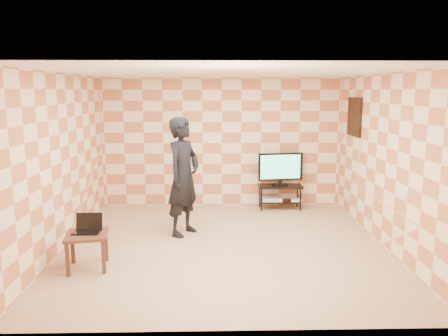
% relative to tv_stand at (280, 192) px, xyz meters
% --- Properties ---
extents(floor, '(5.00, 5.00, 0.00)m').
position_rel_tv_stand_xyz_m(floor, '(-1.20, -2.19, -0.36)').
color(floor, tan).
rests_on(floor, ground).
extents(wall_back, '(5.00, 0.02, 2.70)m').
position_rel_tv_stand_xyz_m(wall_back, '(-1.20, 0.31, 0.99)').
color(wall_back, beige).
rests_on(wall_back, ground).
extents(wall_front, '(5.00, 0.02, 2.70)m').
position_rel_tv_stand_xyz_m(wall_front, '(-1.20, -4.69, 0.99)').
color(wall_front, beige).
rests_on(wall_front, ground).
extents(wall_left, '(0.02, 5.00, 2.70)m').
position_rel_tv_stand_xyz_m(wall_left, '(-3.70, -2.19, 0.99)').
color(wall_left, beige).
rests_on(wall_left, ground).
extents(wall_right, '(0.02, 5.00, 2.70)m').
position_rel_tv_stand_xyz_m(wall_right, '(1.30, -2.19, 0.99)').
color(wall_right, beige).
rests_on(wall_right, ground).
extents(ceiling, '(5.00, 5.00, 0.02)m').
position_rel_tv_stand_xyz_m(ceiling, '(-1.20, -2.19, 2.34)').
color(ceiling, white).
rests_on(ceiling, wall_back).
extents(wall_art, '(0.04, 0.72, 0.72)m').
position_rel_tv_stand_xyz_m(wall_art, '(1.27, -0.64, 1.59)').
color(wall_art, black).
rests_on(wall_art, wall_right).
extents(tv_stand, '(0.91, 0.41, 0.50)m').
position_rel_tv_stand_xyz_m(tv_stand, '(0.00, 0.00, 0.00)').
color(tv_stand, black).
rests_on(tv_stand, floor).
extents(tv, '(0.93, 0.21, 0.68)m').
position_rel_tv_stand_xyz_m(tv, '(-0.00, -0.00, 0.51)').
color(tv, black).
rests_on(tv, tv_stand).
extents(dvd_player, '(0.42, 0.30, 0.07)m').
position_rel_tv_stand_xyz_m(dvd_player, '(-0.18, 0.01, -0.16)').
color(dvd_player, silver).
rests_on(dvd_player, tv_stand).
extents(game_console, '(0.23, 0.18, 0.05)m').
position_rel_tv_stand_xyz_m(game_console, '(0.34, -0.05, -0.17)').
color(game_console, silver).
rests_on(game_console, tv_stand).
extents(side_table, '(0.64, 0.64, 0.50)m').
position_rel_tv_stand_xyz_m(side_table, '(-3.12, -3.04, 0.05)').
color(side_table, '#3D251A').
rests_on(side_table, floor).
extents(laptop, '(0.37, 0.29, 0.24)m').
position_rel_tv_stand_xyz_m(laptop, '(-3.13, -2.95, 0.19)').
color(laptop, black).
rests_on(laptop, side_table).
extents(person, '(0.79, 0.87, 2.01)m').
position_rel_tv_stand_xyz_m(person, '(-1.89, -1.58, 0.64)').
color(person, black).
rests_on(person, floor).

